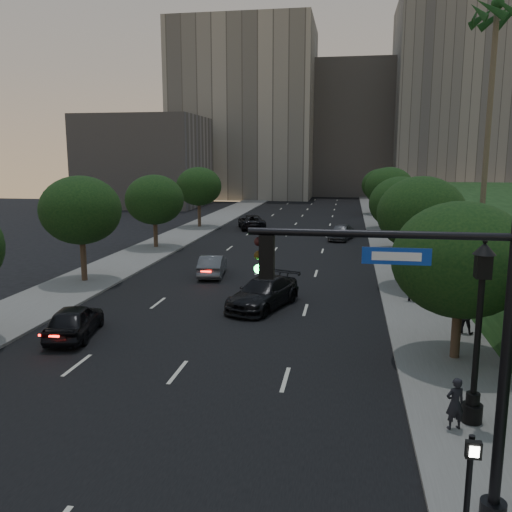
% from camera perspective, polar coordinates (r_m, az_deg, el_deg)
% --- Properties ---
extents(ground, '(160.00, 160.00, 0.00)m').
position_cam_1_polar(ground, '(16.44, -13.86, -18.48)').
color(ground, black).
rests_on(ground, ground).
extents(road_surface, '(16.00, 140.00, 0.02)m').
position_cam_1_polar(road_surface, '(44.24, 1.70, 0.23)').
color(road_surface, black).
rests_on(road_surface, ground).
extents(sidewalk_right, '(4.50, 140.00, 0.15)m').
position_cam_1_polar(sidewalk_right, '(44.02, 15.04, -0.09)').
color(sidewalk_right, slate).
rests_on(sidewalk_right, ground).
extents(sidewalk_left, '(4.50, 140.00, 0.15)m').
position_cam_1_polar(sidewalk_left, '(46.74, -10.84, 0.68)').
color(sidewalk_left, slate).
rests_on(sidewalk_left, ground).
extents(parapet_wall, '(0.35, 90.00, 0.70)m').
position_cam_1_polar(parapet_wall, '(41.93, 20.00, 5.03)').
color(parapet_wall, slate).
rests_on(parapet_wall, embankment).
extents(office_block_left, '(26.00, 20.00, 32.00)m').
position_cam_1_polar(office_block_left, '(107.31, -1.13, 14.82)').
color(office_block_left, gray).
rests_on(office_block_left, ground).
extents(office_block_mid, '(22.00, 18.00, 26.00)m').
position_cam_1_polar(office_block_mid, '(115.23, 9.92, 12.88)').
color(office_block_mid, gray).
rests_on(office_block_mid, ground).
extents(office_block_right, '(20.00, 22.00, 36.00)m').
position_cam_1_polar(office_block_right, '(111.04, 19.67, 15.12)').
color(office_block_right, gray).
rests_on(office_block_right, ground).
extents(office_block_filler, '(18.00, 16.00, 14.00)m').
position_cam_1_polar(office_block_filler, '(89.08, -11.55, 9.71)').
color(office_block_filler, gray).
rests_on(office_block_filler, ground).
extents(tree_right_a, '(5.20, 5.20, 6.24)m').
position_cam_1_polar(tree_right_a, '(21.88, 20.78, -0.36)').
color(tree_right_a, '#38281C').
rests_on(tree_right_a, ground).
extents(tree_right_b, '(5.20, 5.20, 6.74)m').
position_cam_1_polar(tree_right_b, '(33.56, 17.00, 4.27)').
color(tree_right_b, '#38281C').
rests_on(tree_right_b, ground).
extents(tree_right_c, '(5.20, 5.20, 6.24)m').
position_cam_1_polar(tree_right_c, '(46.47, 15.00, 5.37)').
color(tree_right_c, '#38281C').
rests_on(tree_right_c, ground).
extents(tree_right_d, '(5.20, 5.20, 6.74)m').
position_cam_1_polar(tree_right_d, '(60.36, 13.84, 6.99)').
color(tree_right_d, '#38281C').
rests_on(tree_right_d, ground).
extents(tree_right_e, '(5.20, 5.20, 6.24)m').
position_cam_1_polar(tree_right_e, '(75.33, 13.04, 7.28)').
color(tree_right_e, '#38281C').
rests_on(tree_right_e, ground).
extents(tree_left_b, '(5.00, 5.00, 6.71)m').
position_cam_1_polar(tree_left_b, '(35.29, -17.98, 4.60)').
color(tree_left_b, '#38281C').
rests_on(tree_left_b, ground).
extents(tree_left_c, '(5.00, 5.00, 6.34)m').
position_cam_1_polar(tree_left_c, '(47.18, -10.64, 5.84)').
color(tree_left_c, '#38281C').
rests_on(tree_left_c, ground).
extents(tree_left_d, '(5.00, 5.00, 6.71)m').
position_cam_1_polar(tree_left_d, '(60.45, -6.04, 7.29)').
color(tree_left_d, '#38281C').
rests_on(tree_left_d, ground).
extents(palm_far, '(3.20, 3.20, 15.50)m').
position_cam_1_polar(palm_far, '(45.31, 24.01, 22.07)').
color(palm_far, '#4C4233').
rests_on(palm_far, embankment).
extents(traffic_signal_mast, '(5.68, 0.56, 7.00)m').
position_cam_1_polar(traffic_signal_mast, '(12.25, 19.81, -10.26)').
color(traffic_signal_mast, black).
rests_on(traffic_signal_mast, ground).
extents(street_lamp, '(0.64, 0.64, 5.62)m').
position_cam_1_polar(street_lamp, '(16.98, 22.27, -8.32)').
color(street_lamp, black).
rests_on(street_lamp, ground).
extents(pedestrian_signal, '(0.30, 0.33, 2.50)m').
position_cam_1_polar(pedestrian_signal, '(12.33, 21.54, -21.13)').
color(pedestrian_signal, black).
rests_on(pedestrian_signal, ground).
extents(sedan_near_left, '(2.53, 4.59, 1.48)m').
position_cam_1_polar(sedan_near_left, '(25.30, -18.57, -6.48)').
color(sedan_near_left, black).
rests_on(sedan_near_left, ground).
extents(sedan_mid_left, '(2.04, 4.49, 1.43)m').
position_cam_1_polar(sedan_mid_left, '(36.11, -4.62, -1.00)').
color(sedan_mid_left, '#515358').
rests_on(sedan_mid_left, ground).
extents(sedan_far_left, '(4.09, 6.12, 1.56)m').
position_cam_1_polar(sedan_far_left, '(59.39, -0.47, 3.62)').
color(sedan_far_left, black).
rests_on(sedan_far_left, ground).
extents(sedan_near_right, '(3.85, 5.85, 1.57)m').
position_cam_1_polar(sedan_near_right, '(28.51, 0.78, -3.92)').
color(sedan_near_right, black).
rests_on(sedan_near_right, ground).
extents(sedan_far_right, '(2.73, 4.79, 1.53)m').
position_cam_1_polar(sedan_far_right, '(52.18, 8.96, 2.52)').
color(sedan_far_right, '#4F5055').
rests_on(sedan_far_right, ground).
extents(pedestrian_a, '(0.66, 0.55, 1.55)m').
position_cam_1_polar(pedestrian_a, '(17.00, 20.21, -14.36)').
color(pedestrian_a, black).
rests_on(pedestrian_a, sidewalk_right).
extents(pedestrian_b, '(0.96, 0.87, 1.62)m').
position_cam_1_polar(pedestrian_b, '(25.78, 21.18, -5.82)').
color(pedestrian_b, black).
rests_on(pedestrian_b, sidewalk_right).
extents(pedestrian_c, '(1.07, 0.60, 1.73)m').
position_cam_1_polar(pedestrian_c, '(30.37, 16.14, -3.01)').
color(pedestrian_c, black).
rests_on(pedestrian_c, sidewalk_right).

